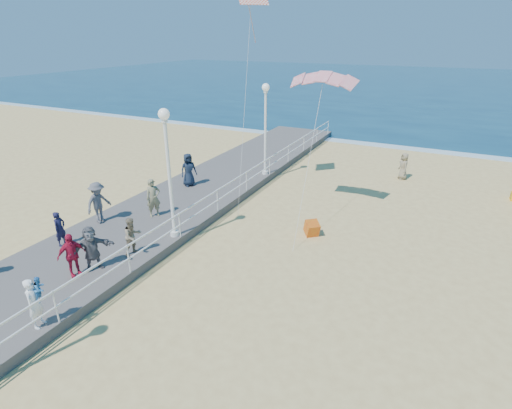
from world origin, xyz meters
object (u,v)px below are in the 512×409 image
at_px(spectator_4, 189,170).
at_px(box_kite, 312,230).
at_px(spectator_3, 72,255).
at_px(spectator_5, 91,248).
at_px(toddler_held, 40,289).
at_px(spectator_1, 133,236).
at_px(lamp_post_mid, 168,161).
at_px(spectator_6, 153,198).
at_px(spectator_2, 98,202).
at_px(spectator_0, 60,229).
at_px(beach_walker_c, 404,166).
at_px(woman_holding_toddler, 35,303).
at_px(lamp_post_far, 265,120).

xyz_separation_m(spectator_4, box_kite, (7.92, -2.01, -1.02)).
relative_size(spectator_3, box_kite, 2.72).
bearing_deg(spectator_5, toddler_held, -126.56).
relative_size(spectator_1, spectator_4, 0.82).
bearing_deg(lamp_post_mid, box_kite, 33.53).
xyz_separation_m(spectator_6, box_kite, (6.99, 2.08, -1.01)).
relative_size(spectator_1, spectator_2, 0.80).
xyz_separation_m(lamp_post_mid, spectator_5, (-1.03, -3.38, -2.42)).
relative_size(lamp_post_mid, spectator_0, 3.71).
height_order(lamp_post_mid, toddler_held, lamp_post_mid).
relative_size(spectator_1, spectator_3, 0.93).
bearing_deg(lamp_post_mid, spectator_5, -106.95).
bearing_deg(spectator_6, toddler_held, -129.41).
bearing_deg(spectator_3, spectator_1, -1.22).
bearing_deg(beach_walker_c, spectator_5, -58.09).
xyz_separation_m(woman_holding_toddler, box_kite, (5.04, 9.63, -0.89)).
height_order(lamp_post_mid, spectator_5, lamp_post_mid).
bearing_deg(spectator_2, lamp_post_mid, -79.88).
xyz_separation_m(spectator_3, spectator_6, (-0.73, 5.21, 0.09)).
bearing_deg(spectator_4, toddler_held, -131.16).
bearing_deg(box_kite, spectator_1, -175.94).
bearing_deg(beach_walker_c, spectator_1, -58.72).
bearing_deg(spectator_2, beach_walker_c, -35.75).
xyz_separation_m(toddler_held, spectator_0, (-3.64, 3.55, -0.52)).
distance_m(spectator_3, spectator_5, 0.69).
distance_m(toddler_held, box_kite, 10.75).
distance_m(spectator_3, beach_walker_c, 19.12).
xyz_separation_m(toddler_held, spectator_1, (-0.55, 4.28, -0.48)).
bearing_deg(beach_walker_c, spectator_6, -69.56).
height_order(spectator_0, spectator_4, spectator_4).
bearing_deg(spectator_4, woman_holding_toddler, -132.03).
bearing_deg(lamp_post_mid, spectator_3, -107.96).
bearing_deg(lamp_post_mid, spectator_6, 149.30).
bearing_deg(toddler_held, spectator_6, -4.85).
bearing_deg(woman_holding_toddler, spectator_0, 22.63).
height_order(toddler_held, beach_walker_c, toddler_held).
relative_size(woman_holding_toddler, spectator_3, 0.96).
bearing_deg(lamp_post_mid, spectator_4, 119.14).
bearing_deg(lamp_post_mid, toddler_held, -89.28).
relative_size(spectator_5, beach_walker_c, 1.02).
bearing_deg(spectator_5, lamp_post_mid, 15.02).
bearing_deg(beach_walker_c, lamp_post_far, -92.70).
bearing_deg(lamp_post_mid, spectator_0, -143.44).
height_order(spectator_2, beach_walker_c, spectator_2).
distance_m(spectator_4, spectator_6, 4.20).
bearing_deg(spectator_4, lamp_post_far, -4.54).
bearing_deg(spectator_3, toddler_held, -127.40).
height_order(woman_holding_toddler, spectator_1, woman_holding_toddler).
distance_m(lamp_post_far, spectator_6, 8.39).
height_order(spectator_0, beach_walker_c, spectator_0).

